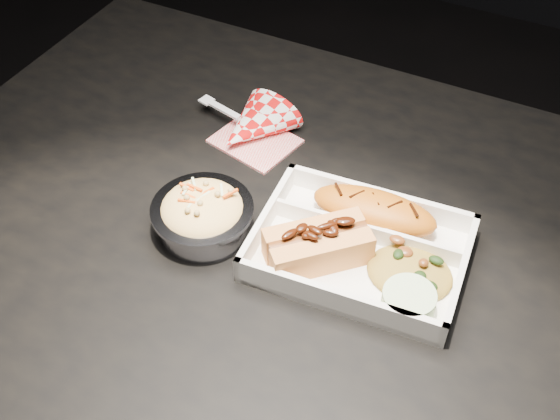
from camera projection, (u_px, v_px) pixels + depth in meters
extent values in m
cube|color=black|center=(329.00, 258.00, 0.87)|extent=(1.20, 0.80, 0.03)
cylinder|color=black|center=(155.00, 174.00, 1.53)|extent=(0.05, 0.05, 0.72)
cube|color=white|center=(359.00, 256.00, 0.85)|extent=(0.26, 0.20, 0.01)
cube|color=white|center=(380.00, 201.00, 0.90)|extent=(0.25, 0.03, 0.04)
cube|color=white|center=(337.00, 301.00, 0.79)|extent=(0.25, 0.03, 0.04)
cube|color=white|center=(267.00, 220.00, 0.87)|extent=(0.02, 0.18, 0.04)
cube|color=white|center=(460.00, 277.00, 0.81)|extent=(0.02, 0.18, 0.04)
cube|color=white|center=(366.00, 234.00, 0.86)|extent=(0.23, 0.02, 0.03)
ellipsoid|color=#BC5F12|center=(374.00, 210.00, 0.87)|extent=(0.16, 0.08, 0.04)
cube|color=#E2914D|center=(323.00, 257.00, 0.82)|extent=(0.11, 0.10, 0.04)
cube|color=#E2914D|center=(313.00, 236.00, 0.84)|extent=(0.11, 0.10, 0.04)
cylinder|color=brown|center=(318.00, 241.00, 0.82)|extent=(0.10, 0.10, 0.03)
ellipsoid|color=#A88530|center=(411.00, 267.00, 0.81)|extent=(0.11, 0.09, 0.03)
cylinder|color=beige|center=(408.00, 302.00, 0.78)|extent=(0.06, 0.06, 0.03)
cylinder|color=silver|center=(203.00, 220.00, 0.87)|extent=(0.11, 0.11, 0.04)
cylinder|color=silver|center=(202.00, 209.00, 0.86)|extent=(0.13, 0.13, 0.01)
ellipsoid|color=beige|center=(202.00, 209.00, 0.86)|extent=(0.10, 0.10, 0.04)
cube|color=red|center=(255.00, 141.00, 1.00)|extent=(0.13, 0.11, 0.00)
cone|color=red|center=(252.00, 127.00, 1.00)|extent=(0.12, 0.13, 0.10)
cube|color=white|center=(224.00, 110.00, 1.03)|extent=(0.06, 0.02, 0.00)
cube|color=white|center=(207.00, 100.00, 1.04)|extent=(0.02, 0.02, 0.00)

